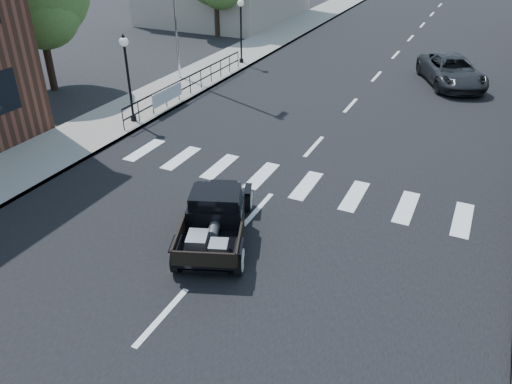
% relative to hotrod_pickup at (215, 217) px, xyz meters
% --- Properties ---
extents(ground, '(120.00, 120.00, 0.00)m').
position_rel_hotrod_pickup_xyz_m(ground, '(0.39, -0.15, -0.70)').
color(ground, black).
rests_on(ground, ground).
extents(road, '(14.00, 80.00, 0.02)m').
position_rel_hotrod_pickup_xyz_m(road, '(0.39, 14.85, -0.69)').
color(road, black).
rests_on(road, ground).
extents(road_markings, '(12.00, 60.00, 0.06)m').
position_rel_hotrod_pickup_xyz_m(road_markings, '(0.39, 9.85, -0.70)').
color(road_markings, silver).
rests_on(road_markings, ground).
extents(sidewalk_left, '(3.00, 80.00, 0.15)m').
position_rel_hotrod_pickup_xyz_m(sidewalk_left, '(-8.11, 14.85, -0.63)').
color(sidewalk_left, gray).
rests_on(sidewalk_left, ground).
extents(railing, '(0.08, 10.00, 1.00)m').
position_rel_hotrod_pickup_xyz_m(railing, '(-6.91, 9.85, -0.05)').
color(railing, black).
rests_on(railing, sidewalk_left).
extents(banner, '(0.04, 2.20, 0.60)m').
position_rel_hotrod_pickup_xyz_m(banner, '(-6.83, 7.85, -0.25)').
color(banner, silver).
rests_on(banner, sidewalk_left).
extents(lamp_post_b, '(0.36, 0.36, 3.53)m').
position_rel_hotrod_pickup_xyz_m(lamp_post_b, '(-7.21, 5.85, 1.21)').
color(lamp_post_b, black).
rests_on(lamp_post_b, sidewalk_left).
extents(lamp_post_c, '(0.36, 0.36, 3.53)m').
position_rel_hotrod_pickup_xyz_m(lamp_post_c, '(-7.21, 15.85, 1.21)').
color(lamp_post_c, black).
rests_on(lamp_post_c, sidewalk_left).
extents(big_tree_near, '(4.92, 4.92, 7.23)m').
position_rel_hotrod_pickup_xyz_m(big_tree_near, '(-13.61, 7.85, 2.91)').
color(big_tree_near, '#3E642B').
rests_on(big_tree_near, ground).
extents(hotrod_pickup, '(3.21, 4.45, 1.40)m').
position_rel_hotrod_pickup_xyz_m(hotrod_pickup, '(0.00, 0.00, 0.00)').
color(hotrod_pickup, black).
rests_on(hotrod_pickup, ground).
extents(second_car, '(4.27, 5.61, 1.42)m').
position_rel_hotrod_pickup_xyz_m(second_car, '(4.08, 17.04, 0.01)').
color(second_car, black).
rests_on(second_car, ground).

